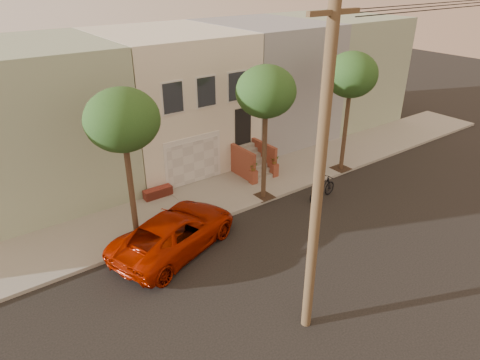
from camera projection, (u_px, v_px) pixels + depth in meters
ground at (304, 244)px, 17.45m from camera, size 90.00×90.00×0.00m
sidewalk at (229, 192)px, 21.29m from camera, size 40.00×3.70×0.15m
house_row at (169, 96)px, 23.92m from camera, size 33.10×11.70×7.00m
tree_left at (122, 121)px, 15.03m from camera, size 2.70×2.57×6.30m
tree_mid at (266, 92)px, 18.46m from camera, size 2.70×2.57×6.30m
tree_right at (351, 76)px, 21.37m from camera, size 2.70×2.57×6.30m
pickup_truck at (175, 232)px, 16.82m from camera, size 6.09×4.30×1.54m
motorcycle at (322, 188)px, 20.60m from camera, size 1.95×0.76×1.14m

